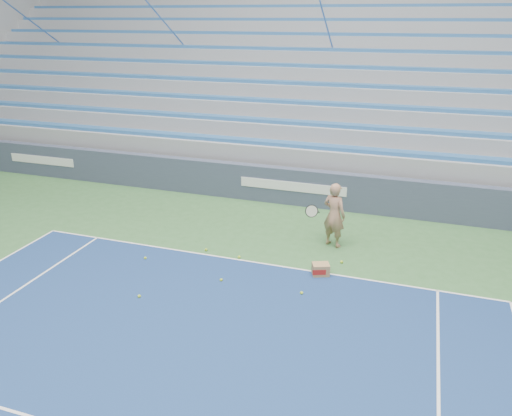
{
  "coord_description": "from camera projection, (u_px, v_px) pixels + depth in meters",
  "views": [
    {
      "loc": [
        3.41,
        2.2,
        5.32
      ],
      "look_at": [
        -0.01,
        12.38,
        1.15
      ],
      "focal_mm": 35.0,
      "sensor_mm": 36.0,
      "label": 1
    }
  ],
  "objects": [
    {
      "name": "tennis_ball_4",
      "position": [
        139.0,
        296.0,
        10.03
      ],
      "size": [
        0.07,
        0.07,
        0.07
      ],
      "primitive_type": "sphere",
      "color": "#B4D42B",
      "rests_on": "ground"
    },
    {
      "name": "tennis_ball_2",
      "position": [
        239.0,
        257.0,
        11.66
      ],
      "size": [
        0.07,
        0.07,
        0.07
      ],
      "primitive_type": "sphere",
      "color": "#B4D42B",
      "rests_on": "ground"
    },
    {
      "name": "tennis_ball_5",
      "position": [
        302.0,
        293.0,
        10.15
      ],
      "size": [
        0.07,
        0.07,
        0.07
      ],
      "primitive_type": "sphere",
      "color": "#B4D42B",
      "rests_on": "ground"
    },
    {
      "name": "tennis_player",
      "position": [
        334.0,
        215.0,
        12.04
      ],
      "size": [
        0.95,
        0.91,
        1.61
      ],
      "color": "tan",
      "rests_on": "ground"
    },
    {
      "name": "sponsor_barrier",
      "position": [
        294.0,
        187.0,
        14.83
      ],
      "size": [
        30.0,
        0.32,
        1.1
      ],
      "color": "#3A4359",
      "rests_on": "ground"
    },
    {
      "name": "tennis_ball_0",
      "position": [
        342.0,
        262.0,
        11.42
      ],
      "size": [
        0.07,
        0.07,
        0.07
      ],
      "primitive_type": "sphere",
      "color": "#B4D42B",
      "rests_on": "ground"
    },
    {
      "name": "ball_box",
      "position": [
        321.0,
        269.0,
        10.87
      ],
      "size": [
        0.44,
        0.39,
        0.27
      ],
      "color": "#9F7C4C",
      "rests_on": "ground"
    },
    {
      "name": "tennis_ball_1",
      "position": [
        221.0,
        280.0,
        10.65
      ],
      "size": [
        0.07,
        0.07,
        0.07
      ],
      "primitive_type": "sphere",
      "color": "#B4D42B",
      "rests_on": "ground"
    },
    {
      "name": "bleachers",
      "position": [
        332.0,
        97.0,
        19.23
      ],
      "size": [
        31.0,
        9.15,
        7.3
      ],
      "color": "gray",
      "rests_on": "ground"
    },
    {
      "name": "tennis_ball_3",
      "position": [
        145.0,
        258.0,
        11.6
      ],
      "size": [
        0.07,
        0.07,
        0.07
      ],
      "primitive_type": "sphere",
      "color": "#B4D42B",
      "rests_on": "ground"
    },
    {
      "name": "tennis_ball_6",
      "position": [
        206.0,
        250.0,
        12.02
      ],
      "size": [
        0.07,
        0.07,
        0.07
      ],
      "primitive_type": "sphere",
      "color": "#B4D42B",
      "rests_on": "ground"
    }
  ]
}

